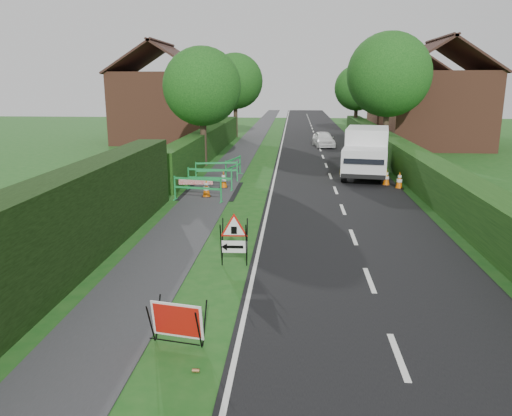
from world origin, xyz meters
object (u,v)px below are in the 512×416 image
object	(u,v)px
triangle_sign	(233,236)
hatchback_car	(324,139)
red_rect_sign	(177,321)
works_van	(366,151)

from	to	relation	value
triangle_sign	hatchback_car	xyz separation A→B (m)	(3.76, 25.71, -0.25)
red_rect_sign	works_van	bearing A→B (deg)	83.05
red_rect_sign	works_van	xyz separation A→B (m)	(5.74, 17.56, 0.81)
red_rect_sign	works_van	distance (m)	18.49
works_van	triangle_sign	bearing A→B (deg)	-101.35
triangle_sign	hatchback_car	world-z (taller)	triangle_sign
red_rect_sign	hatchback_car	world-z (taller)	hatchback_car
red_rect_sign	triangle_sign	bearing A→B (deg)	93.96
triangle_sign	works_van	distance (m)	14.44
triangle_sign	hatchback_car	size ratio (longest dim) A/B	0.35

